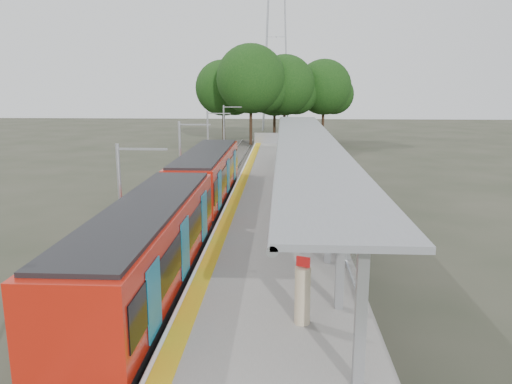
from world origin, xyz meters
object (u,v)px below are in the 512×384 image
train (185,202)px  bench_far (298,156)px  bench_mid (333,221)px  litter_bin (297,208)px  info_pillar_near (303,295)px  info_pillar_far (287,162)px  bench_near (341,242)px

train → bench_far: (6.10, 20.20, -0.57)m
train → bench_mid: (7.11, -1.15, -0.54)m
train → litter_bin: train is taller
info_pillar_near → litter_bin: bearing=111.8°
bench_far → info_pillar_far: size_ratio=0.75×
bench_far → info_pillar_far: bearing=-93.7°
bench_mid → info_pillar_far: size_ratio=0.80×
train → bench_far: train is taller
bench_far → info_pillar_far: info_pillar_far is taller
bench_mid → info_pillar_near: bearing=-124.0°
bench_near → info_pillar_far: 19.29m
bench_near → litter_bin: size_ratio=1.68×
info_pillar_far → litter_bin: size_ratio=1.94×
bench_far → litter_bin: size_ratio=1.46×
bench_near → info_pillar_far: info_pillar_far is taller
bench_mid → bench_far: 21.37m
info_pillar_near → info_pillar_far: size_ratio=1.09×
bench_far → bench_near: bearing=-81.0°
bench_near → bench_far: (-1.00, 24.58, -0.08)m
litter_bin → info_pillar_far: bearing=91.7°
train → bench_mid: train is taller
bench_mid → litter_bin: 2.98m
bench_mid → litter_bin: (-1.60, 2.51, -0.04)m
bench_far → litter_bin: (-0.58, -18.83, -0.01)m
bench_mid → info_pillar_near: 9.33m
bench_near → litter_bin: 5.96m
info_pillar_near → bench_near: bearing=96.1°
train → bench_near: 8.36m
info_pillar_far → train: bearing=-129.6°
train → bench_far: bearing=73.2°
bench_far → info_pillar_near: size_ratio=0.69×
bench_near → info_pillar_near: bearing=-112.4°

